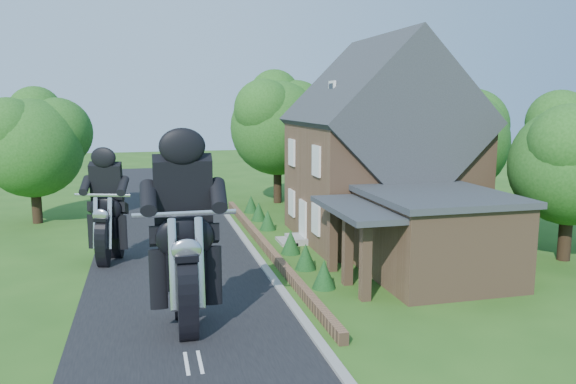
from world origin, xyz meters
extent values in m
plane|color=#265116|center=(0.00, 0.00, 0.00)|extent=(120.00, 120.00, 0.00)
cube|color=black|center=(0.00, 0.00, 0.01)|extent=(7.00, 80.00, 0.02)
cube|color=gray|center=(3.65, 0.00, 0.06)|extent=(0.30, 80.00, 0.12)
cube|color=brown|center=(4.30, 5.00, 0.20)|extent=(0.30, 22.00, 0.40)
cube|color=brown|center=(10.50, 6.00, 3.00)|extent=(8.00, 8.00, 6.00)
cube|color=#2B2F33|center=(10.50, 6.00, 6.00)|extent=(8.48, 8.64, 8.48)
cube|color=brown|center=(12.50, 6.00, 9.20)|extent=(0.60, 0.90, 1.60)
cube|color=white|center=(7.90, 6.00, 7.50)|extent=(0.12, 0.80, 0.90)
cube|color=black|center=(7.84, 6.00, 7.50)|extent=(0.04, 0.55, 0.65)
cube|color=white|center=(6.44, 6.00, 1.05)|extent=(0.10, 1.10, 2.10)
cube|color=gray|center=(6.10, 6.00, 0.15)|extent=(0.80, 1.60, 0.30)
cube|color=gray|center=(5.60, 6.00, 0.07)|extent=(0.80, 1.60, 0.15)
cube|color=white|center=(6.44, 3.80, 1.60)|extent=(0.10, 1.10, 1.40)
cube|color=black|center=(6.42, 3.80, 1.60)|extent=(0.04, 0.92, 1.22)
cube|color=white|center=(6.44, 8.20, 1.60)|extent=(0.10, 1.10, 1.40)
cube|color=black|center=(6.42, 8.20, 1.60)|extent=(0.04, 0.92, 1.22)
cube|color=white|center=(6.44, 3.80, 4.30)|extent=(0.10, 1.10, 1.40)
cube|color=black|center=(6.42, 3.80, 4.30)|extent=(0.04, 0.92, 1.22)
cube|color=white|center=(6.44, 8.20, 4.30)|extent=(0.10, 1.10, 1.40)
cube|color=black|center=(6.42, 8.20, 4.30)|extent=(0.04, 0.92, 1.22)
cube|color=brown|center=(10.00, -0.80, 1.60)|extent=(5.00, 5.60, 3.20)
cube|color=#2B2F33|center=(10.00, -0.80, 3.32)|extent=(5.30, 5.94, 0.24)
cube|color=#2B2F33|center=(6.90, -0.80, 2.95)|extent=(2.60, 5.32, 0.22)
cube|color=brown|center=(6.30, -2.60, 1.40)|extent=(0.35, 0.35, 2.80)
cube|color=brown|center=(6.30, -0.80, 1.40)|extent=(0.35, 0.35, 2.80)
cube|color=brown|center=(6.30, 1.00, 1.40)|extent=(0.35, 0.35, 2.80)
cylinder|color=black|center=(17.00, 0.00, 1.40)|extent=(0.56, 0.56, 2.80)
sphere|color=#1D4E16|center=(17.00, 0.00, 4.23)|extent=(5.20, 5.20, 5.20)
sphere|color=#1D4E16|center=(16.09, -0.78, 5.27)|extent=(3.22, 3.22, 3.22)
sphere|color=#1D4E16|center=(17.10, 1.04, 6.05)|extent=(2.86, 2.86, 2.86)
cylinder|color=black|center=(16.50, 8.50, 1.50)|extent=(0.56, 0.56, 3.00)
sphere|color=#1D4E16|center=(16.50, 8.50, 4.65)|extent=(6.00, 6.00, 6.00)
sphere|color=#1D4E16|center=(17.85, 9.10, 5.55)|extent=(4.32, 4.32, 4.32)
sphere|color=#1D4E16|center=(15.45, 7.60, 5.85)|extent=(3.72, 3.72, 3.72)
sphere|color=#1D4E16|center=(16.60, 9.70, 6.75)|extent=(3.30, 3.30, 3.30)
cylinder|color=black|center=(14.00, 16.00, 1.80)|extent=(0.56, 0.56, 3.60)
sphere|color=#1D4E16|center=(14.00, 16.00, 5.58)|extent=(7.20, 7.20, 7.20)
sphere|color=#1D4E16|center=(15.62, 16.72, 6.66)|extent=(5.18, 5.18, 5.18)
sphere|color=#1D4E16|center=(12.74, 14.92, 7.02)|extent=(4.46, 4.46, 4.46)
sphere|color=#1D4E16|center=(14.10, 17.44, 8.10)|extent=(3.96, 3.96, 3.96)
cylinder|color=black|center=(8.00, 17.00, 1.70)|extent=(0.56, 0.56, 3.40)
sphere|color=#1D4E16|center=(8.00, 17.00, 5.16)|extent=(6.40, 6.40, 6.40)
sphere|color=#1D4E16|center=(9.44, 17.64, 6.12)|extent=(4.61, 4.61, 4.61)
sphere|color=#1D4E16|center=(6.88, 16.04, 6.44)|extent=(3.97, 3.97, 3.97)
sphere|color=#1D4E16|center=(8.10, 18.28, 7.40)|extent=(3.52, 3.52, 3.52)
cylinder|color=black|center=(-7.00, 14.00, 1.40)|extent=(0.56, 0.56, 2.80)
sphere|color=#1D4E16|center=(-7.00, 14.00, 4.34)|extent=(5.60, 5.60, 5.60)
sphere|color=#1D4E16|center=(-5.74, 14.56, 5.18)|extent=(4.03, 4.03, 4.03)
sphere|color=#1D4E16|center=(-7.98, 13.16, 5.46)|extent=(3.47, 3.47, 3.47)
sphere|color=#1D4E16|center=(-6.90, 15.12, 6.30)|extent=(3.08, 3.08, 3.08)
cone|color=#123A16|center=(5.30, -1.00, 0.55)|extent=(0.90, 0.90, 1.10)
cone|color=#123A16|center=(5.30, 1.50, 0.55)|extent=(0.90, 0.90, 1.10)
cone|color=#123A16|center=(5.30, 4.00, 0.55)|extent=(0.90, 0.90, 1.10)
cone|color=#123A16|center=(5.30, 9.00, 0.55)|extent=(0.90, 0.90, 1.10)
cone|color=#123A16|center=(5.30, 11.50, 0.55)|extent=(0.90, 0.90, 1.10)
cone|color=#123A16|center=(5.30, 14.00, 0.55)|extent=(0.90, 0.90, 1.10)
camera|label=1|loc=(-1.02, -20.35, 6.98)|focal=35.00mm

